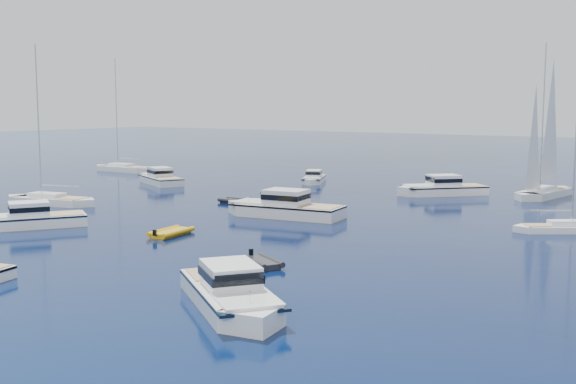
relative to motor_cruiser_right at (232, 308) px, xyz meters
name	(u,v)px	position (x,y,z in m)	size (l,w,h in m)	color
ground	(57,295)	(-9.09, -3.35, 0.00)	(400.00, 400.00, 0.00)	#08204E
motor_cruiser_right	(232,308)	(0.00, 0.00, 0.00)	(3.30, 10.78, 2.83)	white
motor_cruiser_left	(27,227)	(-28.31, 8.55, 0.00)	(3.13, 10.23, 2.69)	white
motor_cruiser_centre	(284,217)	(-14.18, 24.98, 0.00)	(3.66, 11.95, 3.14)	silver
motor_cruiser_far_l	(160,184)	(-42.13, 37.82, 0.00)	(3.13, 10.22, 2.68)	silver
motor_cruiser_distant	(441,195)	(-8.39, 47.39, 0.00)	(3.33, 10.89, 2.86)	white
motor_cruiser_horizon	(314,182)	(-26.79, 50.00, 0.00)	(2.39, 7.81, 2.05)	white
sailboat_mid_l	(51,204)	(-37.96, 18.22, 0.00)	(2.91, 11.20, 16.47)	white
sailboat_centre	(561,232)	(8.26, 30.94, 0.00)	(2.08, 8.02, 11.78)	white
sailboat_sails_r	(544,197)	(1.44, 52.05, 0.00)	(3.00, 11.55, 16.98)	silver
sailboat_far_l	(124,171)	(-58.27, 46.68, 0.00)	(3.06, 11.78, 17.31)	white
tender_yellow	(171,235)	(-16.17, 12.66, 0.00)	(2.17, 4.02, 0.95)	#E4A30D
tender_grey_near	(262,266)	(-4.25, 8.31, 0.00)	(1.90, 3.43, 0.95)	black
tender_grey_far	(236,203)	(-23.07, 29.37, 0.00)	(2.04, 3.74, 0.95)	black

